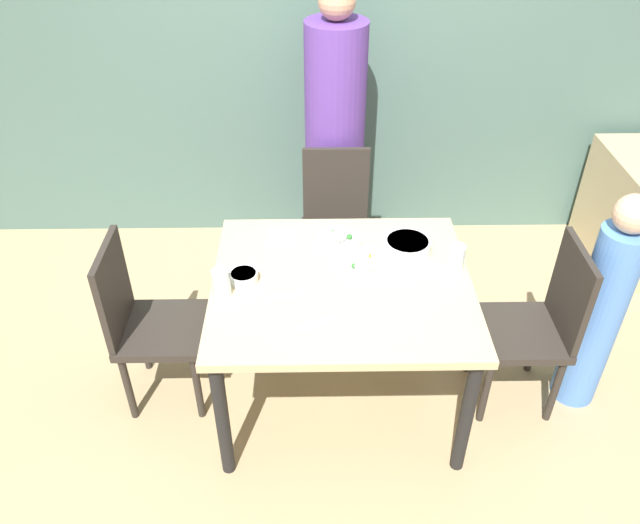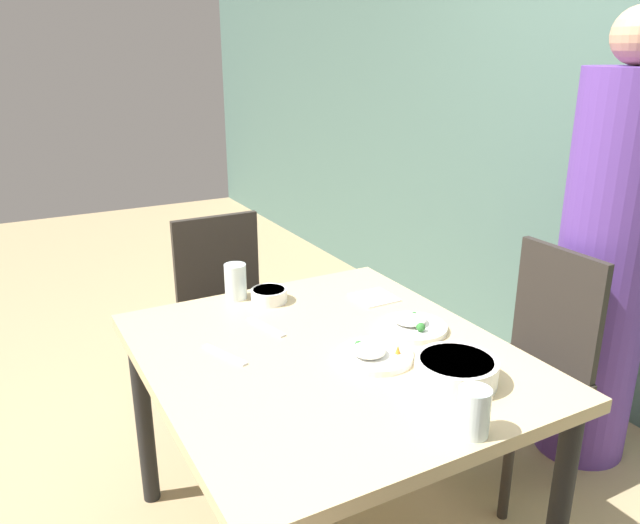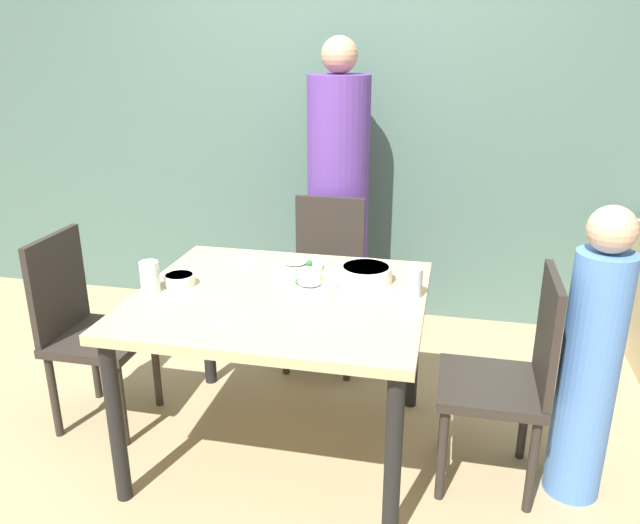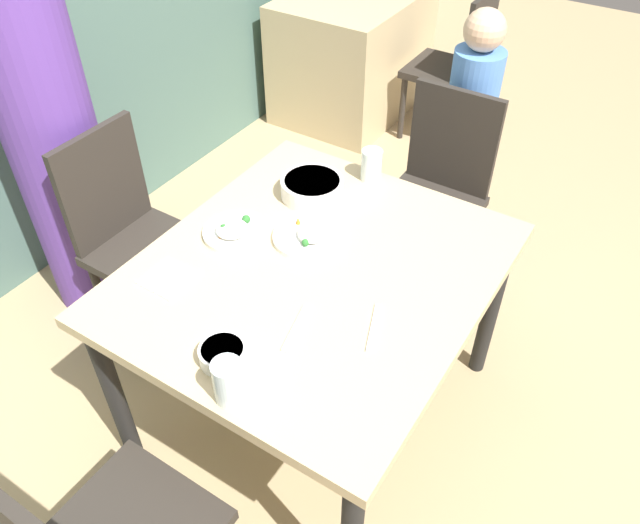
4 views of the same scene
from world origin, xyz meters
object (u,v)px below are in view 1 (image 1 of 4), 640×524
(chair_child_spot, at_px, (537,323))
(person_child, at_px, (600,310))
(chair_adult_spot, at_px, (336,223))
(plate_rice_adult, at_px, (364,265))
(glass_water_tall, at_px, (456,257))
(bowl_curry, at_px, (407,246))
(person_adult, at_px, (335,147))

(chair_child_spot, xyz_separation_m, person_child, (0.28, -0.00, 0.07))
(chair_adult_spot, relative_size, plate_rice_adult, 4.04)
(chair_adult_spot, distance_m, glass_water_tall, 0.97)
(chair_child_spot, relative_size, glass_water_tall, 7.59)
(chair_adult_spot, distance_m, bowl_curry, 0.76)
(bowl_curry, bearing_deg, plate_rice_adult, -150.05)
(person_adult, bearing_deg, bowl_curry, -72.53)
(glass_water_tall, bearing_deg, plate_rice_adult, 179.92)
(chair_adult_spot, relative_size, person_child, 0.77)
(bowl_curry, xyz_separation_m, plate_rice_adult, (-0.21, -0.12, -0.02))
(person_adult, bearing_deg, chair_child_spot, -53.27)
(person_child, bearing_deg, bowl_curry, 164.72)
(person_child, height_order, bowl_curry, person_child)
(person_adult, bearing_deg, glass_water_tall, -65.04)
(chair_adult_spot, xyz_separation_m, bowl_curry, (0.31, -0.64, 0.28))
(chair_adult_spot, distance_m, plate_rice_adult, 0.81)
(chair_child_spot, relative_size, person_adult, 0.52)
(person_child, distance_m, bowl_curry, 0.93)
(chair_adult_spot, xyz_separation_m, person_child, (1.19, -0.88, 0.07))
(chair_adult_spot, xyz_separation_m, chair_child_spot, (0.91, -0.88, 0.00))
(person_child, bearing_deg, person_adult, 134.19)
(plate_rice_adult, xyz_separation_m, glass_water_tall, (0.42, -0.00, 0.04))
(chair_child_spot, bearing_deg, bowl_curry, -111.72)
(plate_rice_adult, bearing_deg, person_adult, 94.90)
(plate_rice_adult, bearing_deg, person_child, -6.09)
(chair_adult_spot, bearing_deg, plate_rice_adult, -82.90)
(chair_adult_spot, xyz_separation_m, glass_water_tall, (0.51, -0.76, 0.30))
(chair_child_spot, height_order, glass_water_tall, chair_child_spot)
(chair_child_spot, distance_m, glass_water_tall, 0.51)
(glass_water_tall, bearing_deg, person_adult, 114.96)
(chair_adult_spot, xyz_separation_m, plate_rice_adult, (0.09, -0.76, 0.26))
(chair_child_spot, bearing_deg, person_adult, -143.27)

